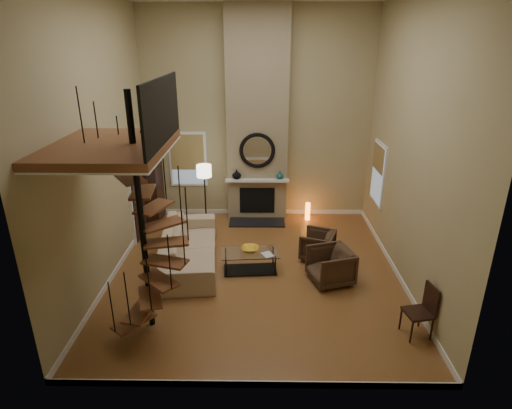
{
  "coord_description": "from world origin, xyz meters",
  "views": [
    {
      "loc": [
        0.11,
        -7.93,
        4.7
      ],
      "look_at": [
        0.0,
        0.4,
        1.4
      ],
      "focal_mm": 29.67,
      "sensor_mm": 36.0,
      "label": 1
    }
  ],
  "objects_px": {
    "armchair_far": "(334,265)",
    "floor_lamp": "(204,176)",
    "sofa": "(189,246)",
    "coffee_table": "(250,259)",
    "side_chair": "(423,308)",
    "hutch": "(153,187)",
    "armchair_near": "(320,245)",
    "accent_lamp": "(308,211)"
  },
  "relations": [
    {
      "from": "armchair_near",
      "to": "side_chair",
      "type": "relative_size",
      "value": 0.77
    },
    {
      "from": "sofa",
      "to": "armchair_far",
      "type": "bearing_deg",
      "value": -109.6
    },
    {
      "from": "sofa",
      "to": "side_chair",
      "type": "bearing_deg",
      "value": -125.63
    },
    {
      "from": "floor_lamp",
      "to": "armchair_near",
      "type": "bearing_deg",
      "value": -32.3
    },
    {
      "from": "sofa",
      "to": "armchair_far",
      "type": "height_order",
      "value": "sofa"
    },
    {
      "from": "hutch",
      "to": "accent_lamp",
      "type": "xyz_separation_m",
      "value": [
        4.19,
        0.03,
        -0.7
      ]
    },
    {
      "from": "accent_lamp",
      "to": "side_chair",
      "type": "relative_size",
      "value": 0.52
    },
    {
      "from": "sofa",
      "to": "armchair_near",
      "type": "distance_m",
      "value": 2.93
    },
    {
      "from": "hutch",
      "to": "armchair_far",
      "type": "distance_m",
      "value": 5.43
    },
    {
      "from": "coffee_table",
      "to": "armchair_near",
      "type": "bearing_deg",
      "value": 18.24
    },
    {
      "from": "armchair_near",
      "to": "accent_lamp",
      "type": "bearing_deg",
      "value": -157.92
    },
    {
      "from": "armchair_far",
      "to": "floor_lamp",
      "type": "bearing_deg",
      "value": -149.0
    },
    {
      "from": "armchair_near",
      "to": "side_chair",
      "type": "xyz_separation_m",
      "value": [
        1.36,
        -2.59,
        0.17
      ]
    },
    {
      "from": "coffee_table",
      "to": "side_chair",
      "type": "relative_size",
      "value": 1.38
    },
    {
      "from": "armchair_near",
      "to": "sofa",
      "type": "bearing_deg",
      "value": -66.52
    },
    {
      "from": "floor_lamp",
      "to": "accent_lamp",
      "type": "height_order",
      "value": "floor_lamp"
    },
    {
      "from": "coffee_table",
      "to": "accent_lamp",
      "type": "distance_m",
      "value": 3.15
    },
    {
      "from": "coffee_table",
      "to": "floor_lamp",
      "type": "height_order",
      "value": "floor_lamp"
    },
    {
      "from": "armchair_far",
      "to": "floor_lamp",
      "type": "xyz_separation_m",
      "value": [
        -2.95,
        2.65,
        1.06
      ]
    },
    {
      "from": "sofa",
      "to": "side_chair",
      "type": "xyz_separation_m",
      "value": [
        4.29,
        -2.45,
        0.13
      ]
    },
    {
      "from": "armchair_far",
      "to": "side_chair",
      "type": "bearing_deg",
      "value": 18.23
    },
    {
      "from": "accent_lamp",
      "to": "armchair_far",
      "type": "bearing_deg",
      "value": -86.09
    },
    {
      "from": "accent_lamp",
      "to": "side_chair",
      "type": "height_order",
      "value": "side_chair"
    },
    {
      "from": "floor_lamp",
      "to": "accent_lamp",
      "type": "bearing_deg",
      "value": 10.17
    },
    {
      "from": "armchair_near",
      "to": "accent_lamp",
      "type": "distance_m",
      "value": 2.26
    },
    {
      "from": "hutch",
      "to": "accent_lamp",
      "type": "bearing_deg",
      "value": 0.41
    },
    {
      "from": "coffee_table",
      "to": "floor_lamp",
      "type": "xyz_separation_m",
      "value": [
        -1.22,
        2.28,
        1.13
      ]
    },
    {
      "from": "hutch",
      "to": "floor_lamp",
      "type": "height_order",
      "value": "hutch"
    },
    {
      "from": "armchair_far",
      "to": "floor_lamp",
      "type": "height_order",
      "value": "floor_lamp"
    },
    {
      "from": "armchair_far",
      "to": "side_chair",
      "type": "relative_size",
      "value": 0.89
    },
    {
      "from": "armchair_near",
      "to": "floor_lamp",
      "type": "height_order",
      "value": "floor_lamp"
    },
    {
      "from": "sofa",
      "to": "armchair_near",
      "type": "bearing_deg",
      "value": -93.21
    },
    {
      "from": "sofa",
      "to": "floor_lamp",
      "type": "distance_m",
      "value": 2.16
    },
    {
      "from": "side_chair",
      "to": "armchair_far",
      "type": "bearing_deg",
      "value": 125.27
    },
    {
      "from": "armchair_far",
      "to": "accent_lamp",
      "type": "relative_size",
      "value": 1.72
    },
    {
      "from": "armchair_near",
      "to": "coffee_table",
      "type": "height_order",
      "value": "armchair_near"
    },
    {
      "from": "sofa",
      "to": "side_chair",
      "type": "relative_size",
      "value": 3.12
    },
    {
      "from": "hutch",
      "to": "sofa",
      "type": "relative_size",
      "value": 0.62
    },
    {
      "from": "armchair_far",
      "to": "sofa",
      "type": "bearing_deg",
      "value": -120.73
    },
    {
      "from": "coffee_table",
      "to": "armchair_far",
      "type": "bearing_deg",
      "value": -12.27
    },
    {
      "from": "hutch",
      "to": "side_chair",
      "type": "xyz_separation_m",
      "value": [
        5.6,
        -4.81,
        -0.42
      ]
    },
    {
      "from": "hutch",
      "to": "armchair_near",
      "type": "height_order",
      "value": "hutch"
    }
  ]
}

